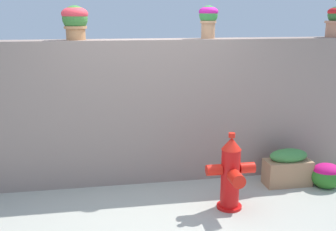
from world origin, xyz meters
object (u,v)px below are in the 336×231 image
object	(u,v)px
potted_plant_3	(336,20)
planter_box	(288,168)
potted_plant_2	(208,18)
flower_bush_left	(327,174)
potted_plant_1	(75,20)
fire_hydrant	(231,174)

from	to	relation	value
potted_plant_3	planter_box	xyz separation A→B (m)	(-0.79, -0.53, -1.80)
potted_plant_2	planter_box	size ratio (longest dim) A/B	0.69
potted_plant_2	flower_bush_left	world-z (taller)	potted_plant_2
potted_plant_2	flower_bush_left	bearing A→B (deg)	-26.44
potted_plant_1	potted_plant_3	bearing A→B (deg)	0.13
fire_hydrant	planter_box	bearing A→B (deg)	28.68
potted_plant_1	potted_plant_2	world-z (taller)	potted_plant_2
fire_hydrant	flower_bush_left	distance (m)	1.43
fire_hydrant	planter_box	world-z (taller)	fire_hydrant
potted_plant_2	planter_box	xyz separation A→B (m)	(0.93, -0.53, -1.83)
potted_plant_1	potted_plant_3	distance (m)	3.34
potted_plant_2	fire_hydrant	bearing A→B (deg)	-89.50
fire_hydrant	flower_bush_left	size ratio (longest dim) A/B	2.27
potted_plant_3	flower_bush_left	xyz separation A→B (m)	(-0.35, -0.68, -1.86)
fire_hydrant	planter_box	distance (m)	1.07
potted_plant_1	flower_bush_left	distance (m)	3.60
potted_plant_1	planter_box	distance (m)	3.17
fire_hydrant	potted_plant_2	bearing A→B (deg)	90.50
potted_plant_2	flower_bush_left	xyz separation A→B (m)	(1.38, -0.69, -1.89)
potted_plant_2	fire_hydrant	size ratio (longest dim) A/B	0.46
potted_plant_1	potted_plant_3	world-z (taller)	potted_plant_1
potted_plant_2	planter_box	world-z (taller)	potted_plant_2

